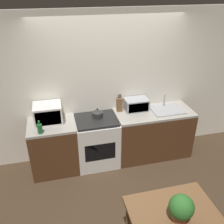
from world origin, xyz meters
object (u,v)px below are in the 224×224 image
object	(u,v)px
microwave	(48,113)
dining_table	(175,221)
stove_range	(97,141)
bottle	(40,129)
toaster_oven	(136,105)
kettle	(97,114)

from	to	relation	value
microwave	dining_table	xyz separation A→B (m)	(1.26, -2.07, -0.41)
stove_range	bottle	distance (m)	1.07
stove_range	dining_table	size ratio (longest dim) A/B	0.93
microwave	toaster_oven	distance (m)	1.53
kettle	toaster_oven	size ratio (longest dim) A/B	0.44
stove_range	dining_table	distance (m)	2.04
kettle	toaster_oven	world-z (taller)	toaster_oven
microwave	dining_table	size ratio (longest dim) A/B	0.46
stove_range	kettle	xyz separation A→B (m)	(0.04, 0.05, 0.52)
kettle	toaster_oven	xyz separation A→B (m)	(0.72, 0.10, 0.04)
stove_range	dining_table	bearing A→B (deg)	-75.90
microwave	bottle	distance (m)	0.36
toaster_oven	kettle	bearing A→B (deg)	-172.26
kettle	bottle	size ratio (longest dim) A/B	0.84
stove_range	kettle	size ratio (longest dim) A/B	4.98
toaster_oven	bottle	bearing A→B (deg)	-167.15
microwave	toaster_oven	bearing A→B (deg)	1.71
stove_range	toaster_oven	world-z (taller)	toaster_oven
kettle	microwave	size ratio (longest dim) A/B	0.40
kettle	microwave	world-z (taller)	microwave
microwave	toaster_oven	xyz separation A→B (m)	(1.52, 0.05, -0.05)
stove_range	dining_table	xyz separation A→B (m)	(0.49, -1.97, 0.19)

